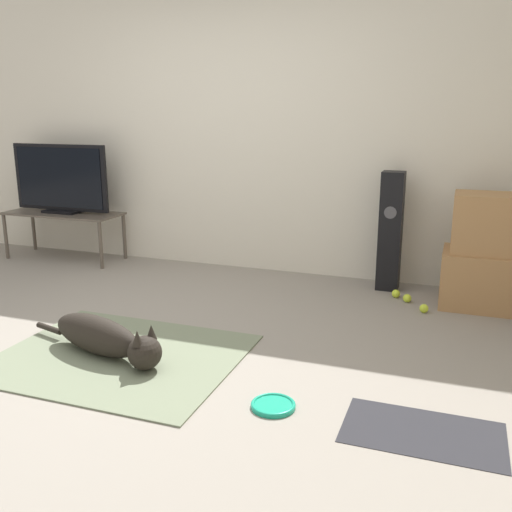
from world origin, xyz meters
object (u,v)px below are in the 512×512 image
(cardboard_box_upper, at_px, (483,223))
(tennis_ball_loose_on_carpet, at_px, (407,298))
(dog, at_px, (106,338))
(tv, at_px, (60,179))
(tennis_ball_by_boxes, at_px, (424,308))
(tv_stand, at_px, (63,218))
(cardboard_box_lower, at_px, (477,279))
(tennis_ball_near_speaker, at_px, (396,294))
(frisbee, at_px, (273,405))
(floor_speaker, at_px, (390,231))

(cardboard_box_upper, distance_m, tennis_ball_loose_on_carpet, 0.80)
(dog, xyz_separation_m, tv, (-1.77, 1.91, 0.68))
(dog, height_order, tennis_ball_by_boxes, dog)
(cardboard_box_upper, relative_size, tv_stand, 0.37)
(cardboard_box_lower, height_order, cardboard_box_upper, cardboard_box_upper)
(tv, xyz_separation_m, tennis_ball_near_speaker, (3.30, -0.13, -0.77))
(frisbee, xyz_separation_m, floor_speaker, (0.28, 2.23, 0.48))
(frisbee, bearing_deg, tv, 143.83)
(cardboard_box_lower, distance_m, floor_speaker, 0.78)
(tennis_ball_loose_on_carpet, bearing_deg, tennis_ball_by_boxes, -55.02)
(frisbee, bearing_deg, tennis_ball_near_speaker, 79.24)
(floor_speaker, xyz_separation_m, tv, (-3.21, -0.09, 0.31))
(tennis_ball_loose_on_carpet, bearing_deg, tv_stand, 176.31)
(dog, distance_m, tv, 2.69)
(tv_stand, bearing_deg, frisbee, -36.13)
(frisbee, bearing_deg, cardboard_box_lower, 64.21)
(cardboard_box_upper, height_order, tennis_ball_near_speaker, cardboard_box_upper)
(tv_stand, bearing_deg, dog, -47.04)
(floor_speaker, bearing_deg, frisbee, -97.23)
(frisbee, height_order, tv, tv)
(dog, bearing_deg, tv, 132.92)
(tennis_ball_near_speaker, bearing_deg, tennis_ball_loose_on_carpet, -42.06)
(tv, bearing_deg, frisbee, -36.17)
(floor_speaker, xyz_separation_m, tv_stand, (-3.21, -0.09, -0.07))
(frisbee, relative_size, tennis_ball_by_boxes, 3.49)
(dog, distance_m, tennis_ball_loose_on_carpet, 2.34)
(dog, distance_m, floor_speaker, 2.49)
(tv_stand, xyz_separation_m, tennis_ball_by_boxes, (3.54, -0.42, -0.39))
(tennis_ball_by_boxes, relative_size, tennis_ball_near_speaker, 1.00)
(tv, bearing_deg, tennis_ball_near_speaker, -2.34)
(floor_speaker, bearing_deg, tennis_ball_by_boxes, -56.85)
(tv, height_order, tennis_ball_near_speaker, tv)
(frisbee, distance_m, tv, 3.71)
(cardboard_box_upper, bearing_deg, floor_speaker, 161.80)
(dog, height_order, tennis_ball_near_speaker, dog)
(tv, relative_size, tennis_ball_by_boxes, 15.99)
(tennis_ball_loose_on_carpet, bearing_deg, floor_speaker, 121.92)
(cardboard_box_upper, bearing_deg, cardboard_box_lower, 94.98)
(cardboard_box_upper, xyz_separation_m, tv_stand, (-3.90, 0.14, -0.23))
(cardboard_box_lower, height_order, tv_stand, tv_stand)
(frisbee, height_order, tennis_ball_loose_on_carpet, tennis_ball_loose_on_carpet)
(tennis_ball_near_speaker, bearing_deg, tv, 177.66)
(cardboard_box_upper, height_order, tv_stand, cardboard_box_upper)
(tennis_ball_by_boxes, distance_m, tennis_ball_loose_on_carpet, 0.25)
(cardboard_box_upper, distance_m, tennis_ball_near_speaker, 0.86)
(tv_stand, relative_size, tennis_ball_loose_on_carpet, 18.01)
(floor_speaker, bearing_deg, cardboard_box_lower, -16.82)
(tv_stand, distance_m, tennis_ball_near_speaker, 3.33)
(tv_stand, bearing_deg, cardboard_box_lower, -1.71)
(cardboard_box_upper, distance_m, floor_speaker, 0.75)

